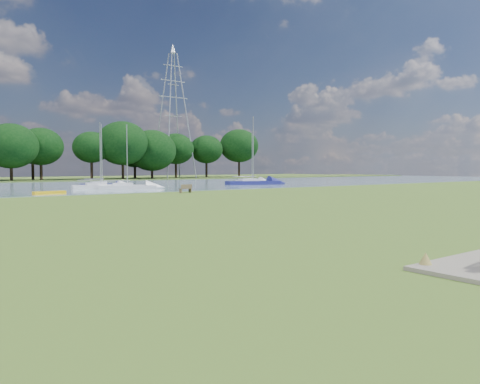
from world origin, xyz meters
TOP-DOWN VIEW (x-y plane):
  - ground at (0.00, 0.00)m, footprint 220.00×220.00m
  - river at (0.00, 42.00)m, footprint 220.00×40.00m
  - riverbank_bench at (11.14, 19.74)m, footprint 1.35×0.55m
  - kayak at (-0.11, 24.21)m, footprint 2.85×1.04m
  - pylon at (38.08, 70.00)m, footprint 6.98×4.89m
  - sailboat_3 at (28.72, 31.39)m, footprint 7.85×4.03m
  - sailboat_4 at (33.96, 38.09)m, footprint 5.43×1.66m
  - sailboat_5 at (8.63, 34.73)m, footprint 5.22×2.33m
  - sailboat_7 at (7.38, 31.92)m, footprint 6.24×2.86m
  - sailboat_8 at (9.45, 29.46)m, footprint 6.31×3.84m

SIDE VIEW (x-z plane):
  - ground at x=0.00m, z-range 0.00..0.00m
  - river at x=0.00m, z-range -0.05..0.05m
  - kayak at x=-0.11m, z-range 0.05..0.33m
  - riverbank_bench at x=11.14m, z-range 0.00..0.81m
  - sailboat_8 at x=9.45m, z-range -3.08..3.96m
  - sailboat_4 at x=33.96m, z-range -3.35..4.26m
  - sailboat_7 at x=7.38m, z-range -3.22..4.13m
  - sailboat_5 at x=8.63m, z-range -3.23..4.22m
  - sailboat_3 at x=28.72m, z-range -4.15..5.20m
  - pylon at x=38.08m, z-range 3.86..32.35m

